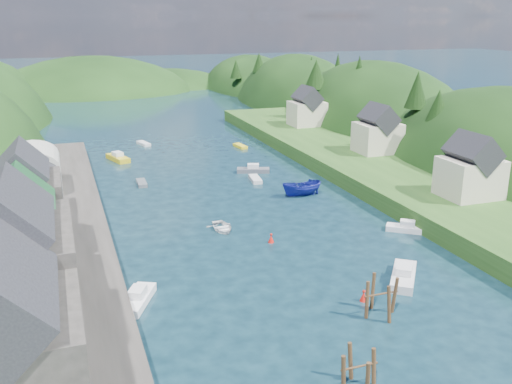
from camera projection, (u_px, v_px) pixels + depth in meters
name	position (u px, v px, depth m)	size (l,w,h in m)	color
ground	(211.00, 178.00, 91.21)	(600.00, 600.00, 0.00)	black
hillside_right	(373.00, 163.00, 130.19)	(36.00, 245.56, 48.00)	black
far_hills	(126.00, 119.00, 206.56)	(103.00, 68.00, 44.00)	black
hill_trees	(189.00, 96.00, 102.05)	(92.29, 151.79, 12.28)	black
quay_left	(54.00, 267.00, 56.28)	(12.00, 110.00, 2.00)	#2D2B28
quayside_buildings	(18.00, 269.00, 41.58)	(8.00, 35.84, 12.90)	#2D2B28
boat_sheds	(32.00, 178.00, 71.51)	(7.00, 21.00, 7.50)	#2D2D30
terrace_right	(380.00, 172.00, 89.76)	(16.00, 120.00, 2.40)	#234719
right_bank_cottages	(372.00, 132.00, 96.85)	(9.00, 59.24, 8.41)	beige
piling_cluster_near	(359.00, 373.00, 39.31)	(2.83, 2.68, 3.44)	#382314
piling_cluster_far	(381.00, 300.00, 48.91)	(3.22, 3.00, 3.93)	#382314
channel_buoy_near	(364.00, 296.00, 51.58)	(0.70, 0.70, 1.10)	#B0140E
channel_buoy_far	(271.00, 238.00, 64.96)	(0.70, 0.70, 1.10)	#B0140E
moored_boats	(272.00, 210.00, 74.09)	(37.61, 95.66, 2.39)	#50575C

